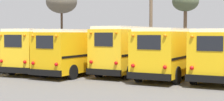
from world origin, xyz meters
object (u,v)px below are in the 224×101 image
at_px(school_bus_4, 176,50).
at_px(bare_tree_0, 185,3).
at_px(school_bus_1, 52,48).
at_px(school_bus_2, 89,49).
at_px(bare_tree_1, 62,2).
at_px(utility_pole, 151,16).
at_px(school_bus_0, 29,48).
at_px(school_bus_3, 136,48).

xyz_separation_m(school_bus_4, bare_tree_0, (-3.52, 17.71, 4.75)).
relative_size(school_bus_1, school_bus_2, 0.92).
height_order(school_bus_4, bare_tree_1, bare_tree_1).
height_order(school_bus_2, utility_pole, utility_pole).
bearing_deg(school_bus_1, school_bus_0, 159.07).
distance_m(school_bus_2, utility_pole, 11.88).
distance_m(school_bus_1, bare_tree_1, 16.64).
height_order(school_bus_1, school_bus_2, school_bus_1).
relative_size(school_bus_1, utility_pole, 1.07).
bearing_deg(bare_tree_0, school_bus_2, -98.62).
xyz_separation_m(school_bus_1, bare_tree_0, (5.93, 18.48, 4.76)).
distance_m(school_bus_2, school_bus_3, 3.43).
relative_size(school_bus_0, school_bus_2, 1.04).
relative_size(school_bus_2, bare_tree_1, 1.27).
bearing_deg(school_bus_2, bare_tree_0, 81.38).
xyz_separation_m(school_bus_0, bare_tree_1, (-4.99, 12.42, 5.07)).
bearing_deg(school_bus_0, school_bus_1, -20.93).
xyz_separation_m(school_bus_0, school_bus_1, (3.15, -1.21, 0.09)).
distance_m(school_bus_0, school_bus_1, 3.38).
relative_size(school_bus_0, school_bus_3, 1.10).
height_order(utility_pole, bare_tree_0, utility_pole).
height_order(school_bus_0, bare_tree_0, bare_tree_0).
xyz_separation_m(utility_pole, bare_tree_1, (-12.15, 2.01, 2.10)).
bearing_deg(bare_tree_0, school_bus_0, -117.74).
relative_size(school_bus_3, utility_pole, 1.10).
relative_size(utility_pole, bare_tree_1, 1.10).
xyz_separation_m(school_bus_1, school_bus_2, (3.15, 0.12, -0.02)).
xyz_separation_m(school_bus_0, bare_tree_0, (9.08, 17.27, 4.85)).
bearing_deg(school_bus_0, utility_pole, 55.48).
distance_m(school_bus_2, bare_tree_0, 19.17).
bearing_deg(school_bus_3, utility_pole, 102.74).
xyz_separation_m(school_bus_0, school_bus_2, (6.30, -1.09, 0.07)).
bearing_deg(school_bus_1, bare_tree_0, 72.20).
bearing_deg(bare_tree_0, school_bus_1, -107.80).
bearing_deg(utility_pole, school_bus_0, -124.52).
bearing_deg(utility_pole, school_bus_1, -109.03).
bearing_deg(school_bus_4, school_bus_3, 167.51).
distance_m(school_bus_0, school_bus_2, 6.39).
bearing_deg(bare_tree_1, bare_tree_0, 19.01).
bearing_deg(school_bus_3, school_bus_0, -178.42).
relative_size(school_bus_1, school_bus_3, 0.97).
height_order(school_bus_3, utility_pole, utility_pole).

